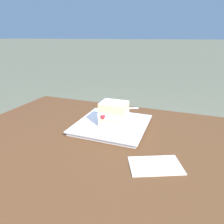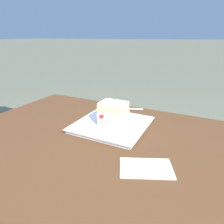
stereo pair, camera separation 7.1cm
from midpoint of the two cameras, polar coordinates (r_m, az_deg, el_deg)
The scene contains 5 objects.
patio_table at distance 0.57m, azimuth -8.74°, elevation -26.06°, with size 1.11×1.05×0.71m.
dessert_plate at distance 0.73m, azimuth -2.79°, elevation -3.80°, with size 0.25×0.25×0.02m.
cake_slice at distance 0.69m, azimuth -2.43°, elevation -0.57°, with size 0.09×0.09×0.09m.
dessert_fork at distance 0.91m, azimuth -0.64°, elevation 1.05°, with size 0.17×0.07×0.01m.
paper_napkin at distance 0.53m, azimuth 8.70°, elevation -15.23°, with size 0.16×0.13×0.00m.
Camera 1 is at (-0.17, 0.34, 1.03)m, focal length 31.38 mm.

